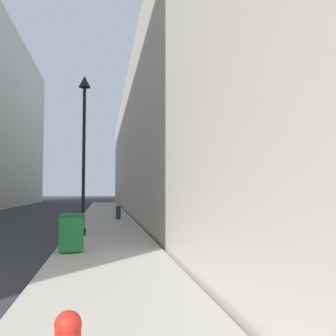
{
  "coord_description": "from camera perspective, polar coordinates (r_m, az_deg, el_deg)",
  "views": [
    {
      "loc": [
        4.88,
        -2.34,
        1.86
      ],
      "look_at": [
        8.64,
        19.33,
        3.11
      ],
      "focal_mm": 40.0,
      "sensor_mm": 36.0,
      "label": 1
    }
  ],
  "objects": [
    {
      "name": "sidewalk_right",
      "position": [
        20.42,
        -9.36,
        -8.25
      ],
      "size": [
        3.04,
        60.0,
        0.13
      ],
      "color": "#B7B2A8",
      "rests_on": "ground"
    },
    {
      "name": "building_right_stone",
      "position": [
        29.63,
        5.54,
        3.97
      ],
      "size": [
        12.0,
        60.0,
        11.15
      ],
      "color": "beige",
      "rests_on": "ground"
    },
    {
      "name": "pedestrian_on_sidewalk",
      "position": [
        21.86,
        -7.58,
        -5.69
      ],
      "size": [
        0.32,
        0.21,
        1.58
      ],
      "color": "#2D3347",
      "rests_on": "sidewalk_right"
    },
    {
      "name": "lamppost",
      "position": [
        14.74,
        -12.67,
        6.11
      ],
      "size": [
        0.45,
        0.45,
        6.1
      ],
      "color": "black",
      "rests_on": "sidewalk_right"
    },
    {
      "name": "trash_bin",
      "position": [
        10.85,
        -14.49,
        -9.47
      ],
      "size": [
        0.65,
        0.64,
        1.05
      ],
      "color": "#1E7538",
      "rests_on": "sidewalk_right"
    }
  ]
}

